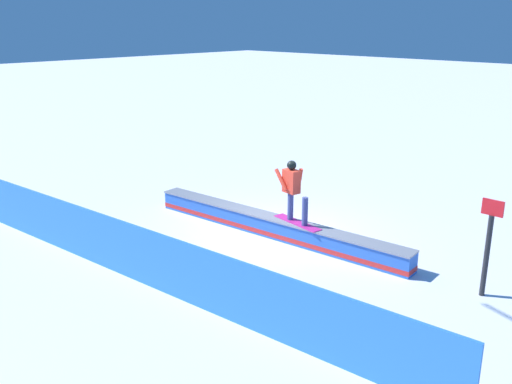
% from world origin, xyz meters
% --- Properties ---
extents(ground_plane, '(120.00, 120.00, 0.00)m').
position_xyz_m(ground_plane, '(0.00, 0.00, 0.00)').
color(ground_plane, white).
extents(grind_box, '(7.26, 1.11, 0.50)m').
position_xyz_m(grind_box, '(0.00, 0.00, 0.23)').
color(grind_box, blue).
rests_on(grind_box, ground_plane).
extents(snowboarder, '(1.44, 0.50, 1.46)m').
position_xyz_m(snowboarder, '(-0.54, -0.09, 1.30)').
color(snowboarder, '#C8268B').
rests_on(snowboarder, grind_box).
extents(safety_fence, '(12.79, 1.17, 1.20)m').
position_xyz_m(safety_fence, '(0.00, 3.70, 0.60)').
color(safety_fence, '#2F79DD').
rests_on(safety_fence, ground_plane).
extents(trail_marker, '(0.40, 0.10, 1.93)m').
position_xyz_m(trail_marker, '(-4.98, -0.48, 1.03)').
color(trail_marker, '#262628').
rests_on(trail_marker, ground_plane).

